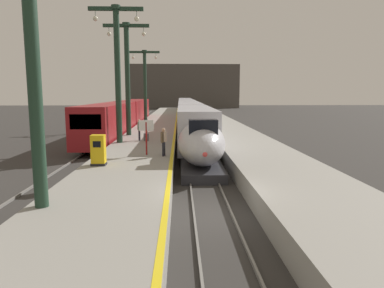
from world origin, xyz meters
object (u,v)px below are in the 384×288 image
object	(u,v)px
ticket_machine_yellow	(98,151)
station_column_distant	(145,79)
station_column_far	(127,69)
rolling_suitcase	(146,137)
station_column_mid	(117,63)
passenger_near_edge	(139,128)
passenger_mid_platform	(164,140)
departure_info_board	(146,130)
highspeed_train_main	(188,112)
regional_train_adjacent	(124,115)
station_column_near	(33,38)

from	to	relation	value
ticket_machine_yellow	station_column_distant	bearing A→B (deg)	90.67
station_column_far	rolling_suitcase	bearing A→B (deg)	-64.58
station_column_mid	passenger_near_edge	bearing A→B (deg)	39.42
passenger_mid_platform	departure_info_board	world-z (taller)	departure_info_board
highspeed_train_main	regional_train_adjacent	size ratio (longest dim) A/B	2.05
station_column_mid	station_column_near	bearing A→B (deg)	-89.79
station_column_mid	ticket_machine_yellow	size ratio (longest dim) A/B	6.30
passenger_near_edge	ticket_machine_yellow	xyz separation A→B (m)	(-1.03, -9.80, -0.25)
passenger_near_edge	station_column_near	bearing A→B (deg)	-94.55
regional_train_adjacent	ticket_machine_yellow	bearing A→B (deg)	-84.29
passenger_near_edge	passenger_mid_platform	world-z (taller)	same
regional_train_adjacent	station_column_far	size ratio (longest dim) A/B	3.73
station_column_near	station_column_distant	distance (m)	36.60
highspeed_train_main	ticket_machine_yellow	size ratio (longest dim) A/B	46.84
rolling_suitcase	departure_info_board	size ratio (longest dim) A/B	0.46
passenger_near_edge	departure_info_board	world-z (taller)	departure_info_board
station_column_distant	ticket_machine_yellow	bearing A→B (deg)	-89.33
passenger_mid_platform	rolling_suitcase	xyz separation A→B (m)	(-1.68, 6.87, -0.69)
regional_train_adjacent	station_column_near	world-z (taller)	station_column_near
station_column_mid	station_column_distant	bearing A→B (deg)	90.00
station_column_far	ticket_machine_yellow	bearing A→B (deg)	-88.53
highspeed_train_main	departure_info_board	distance (m)	33.17
station_column_mid	station_column_far	xyz separation A→B (m)	(0.00, 4.98, -0.14)
passenger_mid_platform	rolling_suitcase	size ratio (longest dim) A/B	1.72
station_column_distant	rolling_suitcase	xyz separation A→B (m)	(1.95, -20.22, -5.32)
station_column_far	station_column_distant	xyz separation A→B (m)	(-0.00, 16.11, -0.23)
regional_train_adjacent	rolling_suitcase	bearing A→B (deg)	-75.42
station_column_mid	rolling_suitcase	size ratio (longest dim) A/B	10.27
station_column_mid	departure_info_board	world-z (taller)	station_column_mid
highspeed_train_main	station_column_near	distance (m)	43.62
highspeed_train_main	rolling_suitcase	xyz separation A→B (m)	(-3.95, -26.61, -0.62)
passenger_mid_platform	ticket_machine_yellow	distance (m)	4.24
highspeed_train_main	rolling_suitcase	size ratio (longest dim) A/B	76.31
regional_train_adjacent	station_column_distant	bearing A→B (deg)	62.64
regional_train_adjacent	departure_info_board	xyz separation A→B (m)	(4.77, -22.36, 0.43)
regional_train_adjacent	station_column_near	bearing A→B (deg)	-86.01
passenger_near_edge	ticket_machine_yellow	size ratio (longest dim) A/B	1.06
station_column_mid	passenger_near_edge	xyz separation A→B (m)	(1.38, 1.14, -5.01)
station_column_far	passenger_near_edge	bearing A→B (deg)	-70.20
station_column_near	passenger_near_edge	world-z (taller)	station_column_near
station_column_near	passenger_near_edge	xyz separation A→B (m)	(1.33, 16.65, -4.46)
highspeed_train_main	station_column_near	xyz separation A→B (m)	(-5.84, -42.99, 4.52)
station_column_near	departure_info_board	xyz separation A→B (m)	(2.51, 9.99, -3.94)
passenger_near_edge	highspeed_train_main	bearing A→B (deg)	80.27
station_column_far	departure_info_board	size ratio (longest dim) A/B	4.63
station_column_distant	ticket_machine_yellow	distance (m)	30.15
station_column_far	passenger_mid_platform	bearing A→B (deg)	-71.68
ticket_machine_yellow	departure_info_board	world-z (taller)	departure_info_board
station_column_far	rolling_suitcase	xyz separation A→B (m)	(1.95, -4.11, -5.55)
passenger_near_edge	ticket_machine_yellow	bearing A→B (deg)	-96.02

